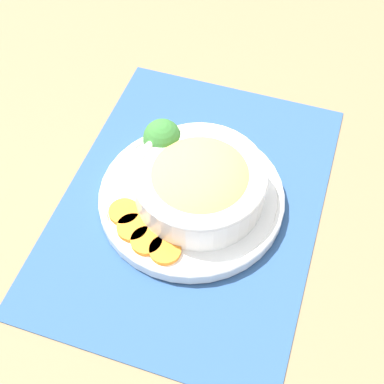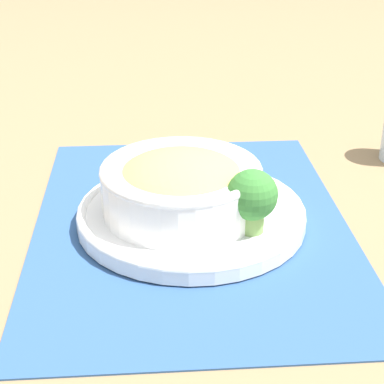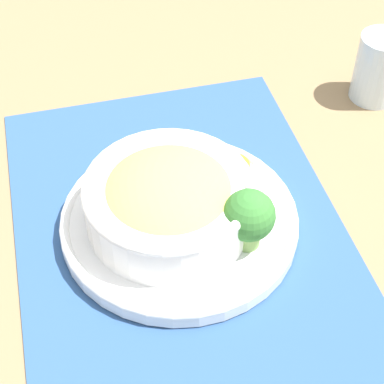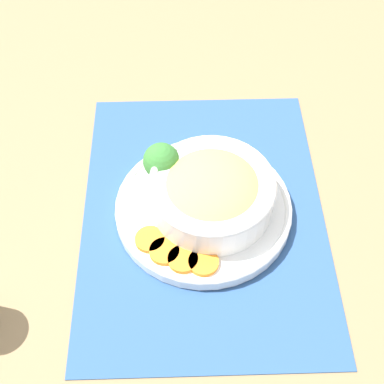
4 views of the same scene
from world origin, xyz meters
name	(u,v)px [view 4 (image 4 of 4)]	position (x,y,z in m)	size (l,w,h in m)	color
ground_plane	(203,213)	(0.00, 0.00, 0.00)	(4.00, 4.00, 0.00)	#8C704C
placemat	(203,212)	(0.00, 0.00, 0.00)	(0.54, 0.42, 0.00)	#2D5184
plate	(203,208)	(0.00, 0.00, 0.02)	(0.27, 0.27, 0.02)	white
bowl	(212,190)	(0.00, -0.01, 0.05)	(0.19, 0.19, 0.07)	white
broccoli_floret	(161,162)	(0.06, 0.06, 0.06)	(0.06, 0.06, 0.07)	#759E51
carrot_slice_near	(150,239)	(-0.05, 0.09, 0.02)	(0.04, 0.04, 0.01)	orange
carrot_slice_middle	(164,251)	(-0.07, 0.07, 0.02)	(0.04, 0.04, 0.01)	orange
carrot_slice_far	(183,259)	(-0.09, 0.04, 0.02)	(0.04, 0.04, 0.01)	orange
carrot_slice_extra	(204,262)	(-0.10, 0.02, 0.02)	(0.04, 0.04, 0.01)	orange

